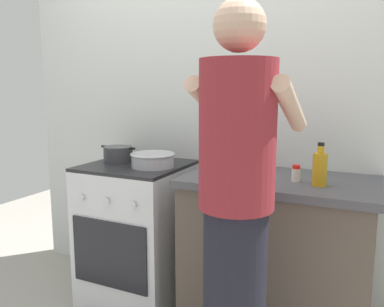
{
  "coord_description": "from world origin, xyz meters",
  "views": [
    {
      "loc": [
        1.01,
        -1.89,
        1.37
      ],
      "look_at": [
        0.05,
        0.12,
        1.0
      ],
      "focal_mm": 36.96,
      "sensor_mm": 36.0,
      "label": 1
    }
  ],
  "objects": [
    {
      "name": "back_wall",
      "position": [
        0.2,
        0.5,
        1.25
      ],
      "size": [
        3.2,
        0.1,
        2.5
      ],
      "color": "silver",
      "rests_on": "ground"
    },
    {
      "name": "countertop",
      "position": [
        0.55,
        0.15,
        0.45
      ],
      "size": [
        1.0,
        0.6,
        0.9
      ],
      "color": "brown",
      "rests_on": "ground"
    },
    {
      "name": "utensil_crock",
      "position": [
        0.33,
        0.34,
        1.0
      ],
      "size": [
        0.1,
        0.1,
        0.33
      ],
      "color": "silver",
      "rests_on": "countertop"
    },
    {
      "name": "person",
      "position": [
        0.51,
        -0.44,
        0.86
      ],
      "size": [
        0.41,
        0.5,
        1.7
      ],
      "color": "black",
      "rests_on": "ground"
    },
    {
      "name": "pot",
      "position": [
        -0.49,
        0.15,
        0.95
      ],
      "size": [
        0.25,
        0.18,
        0.1
      ],
      "color": "#38383D",
      "rests_on": "stove_range"
    },
    {
      "name": "oil_bottle",
      "position": [
        0.76,
        0.06,
        0.99
      ],
      "size": [
        0.07,
        0.07,
        0.21
      ],
      "color": "gold",
      "rests_on": "countertop"
    },
    {
      "name": "spice_bottle",
      "position": [
        0.64,
        0.11,
        0.94
      ],
      "size": [
        0.04,
        0.04,
        0.08
      ],
      "color": "silver",
      "rests_on": "countertop"
    },
    {
      "name": "mixing_bowl",
      "position": [
        -0.21,
        0.12,
        0.95
      ],
      "size": [
        0.27,
        0.27,
        0.08
      ],
      "color": "#B7B7BC",
      "rests_on": "stove_range"
    },
    {
      "name": "stove_range",
      "position": [
        -0.35,
        0.15,
        0.45
      ],
      "size": [
        0.6,
        0.62,
        0.9
      ],
      "color": "silver",
      "rests_on": "ground"
    }
  ]
}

